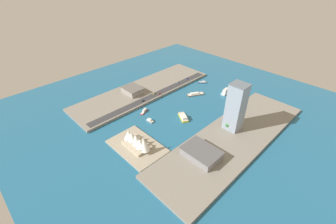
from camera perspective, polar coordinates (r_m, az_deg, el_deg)
The scene contains 22 objects.
ground_plane at distance 325.10m, azimuth 3.43°, elevation 0.13°, with size 440.00×440.00×0.00m, color #23668E.
quay_west at distance 286.53m, azimuth 15.94°, elevation -6.27°, with size 70.00×240.00×3.55m, color gray.
quay_east at distance 376.95m, azimuth -6.02°, elevation 5.44°, with size 70.00×240.00×3.55m, color gray.
peninsula_point at distance 268.15m, azimuth -7.78°, elevation -8.51°, with size 65.96×43.34×2.00m, color #A89E89.
road_strip at distance 358.20m, azimuth -3.35°, elevation 4.28°, with size 12.04×228.00×0.15m, color #38383D.
ferry_yellow_fast at distance 309.96m, azimuth 3.87°, elevation -1.27°, with size 23.47×18.32×5.87m.
yacht_sleek_gray at distance 304.97m, azimuth -4.52°, elevation -2.15°, with size 12.08×5.23×3.89m.
ferry_white_commuter at distance 381.03m, azimuth 14.27°, elevation 5.06°, with size 10.29×25.78×7.93m.
barge_flat_brown at distance 367.30m, azimuth 6.84°, elevation 4.49°, with size 19.55×27.63×3.63m.
tugboat_red at distance 324.25m, azimuth -6.02°, elevation 0.20°, with size 9.40×15.84×3.89m.
patrol_launch_navy at distance 406.77m, azimuth 8.68°, elevation 7.38°, with size 12.68×12.46×3.54m.
tower_tall_glass at distance 282.56m, azimuth 16.57°, elevation 1.14°, with size 19.83×18.46×61.06m.
warehouse_low_gray at distance 250.23m, azimuth 8.34°, elevation -10.11°, with size 39.81×28.88×9.12m.
carpark_squat_concrete at distance 366.06m, azimuth -8.83°, elevation 5.44°, with size 30.72×25.07×9.30m.
taxi_yellow_cab at distance 360.32m, azimuth -3.42°, elevation 4.62°, with size 2.10×4.55×1.41m.
suv_black at distance 343.05m, azimuth -6.27°, elevation 2.84°, with size 2.04×4.36×1.58m.
pickup_red at distance 359.51m, azimuth -2.16°, elevation 4.58°, with size 2.06×5.04×1.41m.
sedan_silver at distance 394.10m, azimuth 2.49°, elevation 7.37°, with size 1.97×4.36×1.46m.
hatchback_blue at distance 409.85m, azimuth 4.79°, elevation 8.39°, with size 2.10×4.39×1.55m.
traffic_light_waterfront at distance 378.83m, azimuth 2.47°, elevation 6.80°, with size 0.36×0.36×6.50m.
opera_landmark at distance 262.24m, azimuth -7.92°, elevation -7.08°, with size 42.14×20.56×22.34m.
park_tree_cluster at distance 295.04m, azimuth 15.64°, elevation -2.81°, with size 9.28×21.72×10.19m.
Camera 1 is at (-178.72, 202.60, 180.85)m, focal length 24.38 mm.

